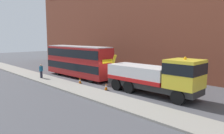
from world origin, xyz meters
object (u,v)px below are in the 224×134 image
object	(u,v)px
double_decker_bus	(78,60)
pedestrian_onlooker	(41,71)
traffic_cone_midway	(106,87)
traffic_cone_near_bus	(80,81)
recovery_tow_truck	(156,76)

from	to	relation	value
double_decker_bus	pedestrian_onlooker	distance (m)	4.75
double_decker_bus	pedestrian_onlooker	size ratio (longest dim) A/B	6.50
traffic_cone_midway	double_decker_bus	bearing A→B (deg)	165.48
pedestrian_onlooker	double_decker_bus	bearing A→B (deg)	36.92
traffic_cone_near_bus	double_decker_bus	bearing A→B (deg)	148.45
recovery_tow_truck	traffic_cone_midway	distance (m)	5.06
double_decker_bus	traffic_cone_midway	world-z (taller)	double_decker_bus
recovery_tow_truck	traffic_cone_midway	bearing A→B (deg)	-157.34
traffic_cone_midway	pedestrian_onlooker	bearing A→B (deg)	-168.22
recovery_tow_truck	traffic_cone_near_bus	world-z (taller)	recovery_tow_truck
double_decker_bus	traffic_cone_near_bus	size ratio (longest dim) A/B	15.44
pedestrian_onlooker	traffic_cone_near_bus	bearing A→B (deg)	-6.67
double_decker_bus	traffic_cone_near_bus	xyz separation A→B (m)	(3.49, -2.14, -1.89)
pedestrian_onlooker	traffic_cone_near_bus	world-z (taller)	pedestrian_onlooker
traffic_cone_near_bus	pedestrian_onlooker	bearing A→B (deg)	-160.95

